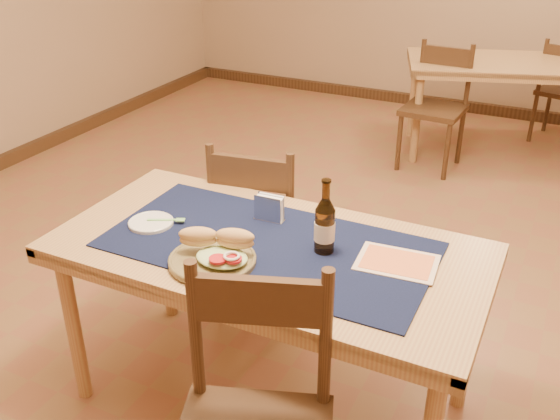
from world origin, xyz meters
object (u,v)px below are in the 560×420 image
at_px(napkin_holder, 269,209).
at_px(chair_main_far, 262,224).
at_px(back_table, 509,72).
at_px(beer_bottle, 325,225).
at_px(sandwich_plate, 215,254).
at_px(main_table, 268,264).

bearing_deg(napkin_holder, chair_main_far, 121.55).
height_order(back_table, beer_bottle, beer_bottle).
bearing_deg(back_table, napkin_holder, -98.94).
bearing_deg(sandwich_plate, napkin_holder, 85.68).
bearing_deg(napkin_holder, beer_bottle, -23.80).
bearing_deg(beer_bottle, sandwich_plate, -142.70).
distance_m(main_table, sandwich_plate, 0.25).
relative_size(chair_main_far, sandwich_plate, 3.02).
height_order(main_table, beer_bottle, beer_bottle).
relative_size(back_table, sandwich_plate, 5.46).
distance_m(back_table, sandwich_plate, 3.53).
xyz_separation_m(chair_main_far, sandwich_plate, (0.21, -0.76, 0.30)).
relative_size(main_table, back_table, 0.95).
relative_size(back_table, beer_bottle, 5.98).
distance_m(sandwich_plate, napkin_holder, 0.36).
height_order(chair_main_far, napkin_holder, chair_main_far).
bearing_deg(chair_main_far, back_table, 74.97).
relative_size(main_table, sandwich_plate, 5.19).
distance_m(back_table, napkin_holder, 3.17).
xyz_separation_m(back_table, napkin_holder, (-0.49, -3.13, 0.14)).
xyz_separation_m(chair_main_far, napkin_holder, (0.24, -0.39, 0.32)).
relative_size(sandwich_plate, napkin_holder, 2.52).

